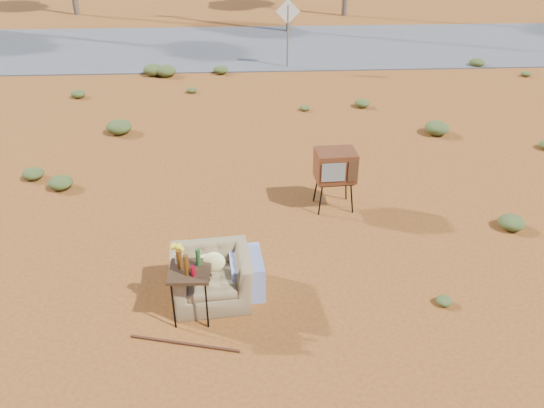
{
  "coord_description": "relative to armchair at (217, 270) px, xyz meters",
  "views": [
    {
      "loc": [
        -0.02,
        -5.61,
        4.89
      ],
      "look_at": [
        0.39,
        1.49,
        0.8
      ],
      "focal_mm": 35.0,
      "sensor_mm": 36.0,
      "label": 1
    }
  ],
  "objects": [
    {
      "name": "ground",
      "position": [
        0.44,
        -0.32,
        -0.44
      ],
      "size": [
        140.0,
        140.0,
        0.0
      ],
      "primitive_type": "plane",
      "color": "brown",
      "rests_on": "ground"
    },
    {
      "name": "highway",
      "position": [
        0.44,
        14.68,
        -0.42
      ],
      "size": [
        140.0,
        7.0,
        0.04
      ],
      "primitive_type": "cube",
      "color": "#565659",
      "rests_on": "ground"
    },
    {
      "name": "armchair",
      "position": [
        0.0,
        0.0,
        0.0
      ],
      "size": [
        1.33,
        0.93,
        0.95
      ],
      "rotation": [
        0.0,
        0.0,
        0.1
      ],
      "color": "olive",
      "rests_on": "ground"
    },
    {
      "name": "tv_unit",
      "position": [
        2.01,
        2.39,
        0.38
      ],
      "size": [
        0.72,
        0.6,
        1.11
      ],
      "rotation": [
        0.0,
        0.0,
        0.06
      ],
      "color": "black",
      "rests_on": "ground"
    },
    {
      "name": "side_table",
      "position": [
        -0.36,
        -0.38,
        0.35
      ],
      "size": [
        0.56,
        0.56,
        1.07
      ],
      "rotation": [
        0.0,
        0.0,
        -0.04
      ],
      "color": "#3A2615",
      "rests_on": "ground"
    },
    {
      "name": "rusty_bar",
      "position": [
        -0.41,
        -0.95,
        -0.42
      ],
      "size": [
        1.4,
        0.38,
        0.04
      ],
      "primitive_type": "cylinder",
      "rotation": [
        0.0,
        1.57,
        -0.24
      ],
      "color": "#451D12",
      "rests_on": "ground"
    },
    {
      "name": "road_sign",
      "position": [
        1.94,
        11.68,
        1.06
      ],
      "size": [
        0.78,
        0.06,
        2.19
      ],
      "color": "brown",
      "rests_on": "ground"
    },
    {
      "name": "scrub_patch",
      "position": [
        -0.39,
        4.09,
        -0.3
      ],
      "size": [
        17.49,
        8.07,
        0.33
      ],
      "color": "#455625",
      "rests_on": "ground"
    }
  ]
}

